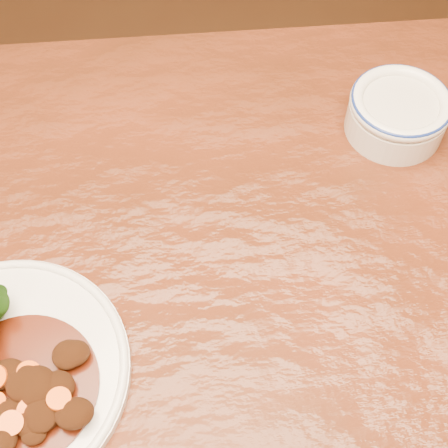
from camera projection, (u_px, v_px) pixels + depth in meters
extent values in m
cube|color=#5A220F|center=(202.00, 322.00, 0.69)|extent=(1.59, 1.06, 0.04)
cylinder|color=silver|center=(1.00, 375.00, 0.63)|extent=(0.26, 0.26, 0.01)
cylinder|color=#491507|center=(20.00, 388.00, 0.61)|extent=(0.15, 0.15, 0.00)
ellipsoid|color=black|center=(74.00, 414.00, 0.58)|extent=(0.04, 0.03, 0.02)
ellipsoid|color=black|center=(68.00, 355.00, 0.62)|extent=(0.03, 0.03, 0.02)
ellipsoid|color=black|center=(46.00, 418.00, 0.59)|extent=(0.02, 0.02, 0.01)
ellipsoid|color=black|center=(24.00, 384.00, 0.60)|extent=(0.04, 0.04, 0.02)
ellipsoid|color=black|center=(74.00, 353.00, 0.62)|extent=(0.03, 0.03, 0.02)
ellipsoid|color=black|center=(41.00, 415.00, 0.58)|extent=(0.03, 0.03, 0.02)
ellipsoid|color=black|center=(30.00, 423.00, 0.58)|extent=(0.03, 0.03, 0.02)
ellipsoid|color=black|center=(56.00, 387.00, 0.60)|extent=(0.04, 0.03, 0.02)
ellipsoid|color=black|center=(8.00, 373.00, 0.61)|extent=(0.04, 0.03, 0.02)
ellipsoid|color=black|center=(8.00, 413.00, 0.59)|extent=(0.03, 0.03, 0.02)
ellipsoid|color=black|center=(34.00, 435.00, 0.58)|extent=(0.02, 0.02, 0.01)
ellipsoid|color=black|center=(37.00, 386.00, 0.60)|extent=(0.04, 0.04, 0.02)
cylinder|color=#F8550D|center=(59.00, 399.00, 0.59)|extent=(0.03, 0.03, 0.01)
cylinder|color=#F8550D|center=(29.00, 372.00, 0.60)|extent=(0.03, 0.03, 0.01)
cylinder|color=#F8550D|center=(11.00, 423.00, 0.57)|extent=(0.03, 0.03, 0.01)
cylinder|color=#F8550D|center=(29.00, 410.00, 0.59)|extent=(0.03, 0.03, 0.01)
cylinder|color=silver|center=(396.00, 118.00, 0.80)|extent=(0.13, 0.13, 0.04)
cylinder|color=beige|center=(400.00, 105.00, 0.78)|extent=(0.10, 0.10, 0.01)
torus|color=silver|center=(401.00, 102.00, 0.77)|extent=(0.13, 0.13, 0.02)
torus|color=navy|center=(402.00, 100.00, 0.77)|extent=(0.12, 0.12, 0.01)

